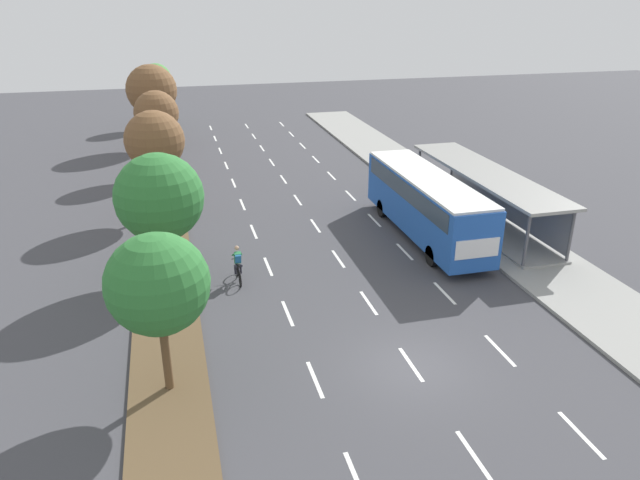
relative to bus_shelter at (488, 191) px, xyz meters
name	(u,v)px	position (x,y,z in m)	size (l,w,h in m)	color
ground_plane	(413,367)	(-9.53, -12.20, -1.87)	(140.00, 140.00, 0.00)	#424247
median_strip	(162,203)	(-17.83, 7.80, -1.81)	(2.60, 52.00, 0.12)	brown
sidewalk_right	(424,182)	(-0.28, 7.80, -1.79)	(4.50, 52.00, 0.15)	gray
lane_divider_left	(242,205)	(-13.03, 6.42, -1.86)	(0.14, 48.25, 0.01)	white
lane_divider_center	(298,200)	(-9.53, 6.42, -1.86)	(0.14, 48.25, 0.01)	white
lane_divider_right	(351,195)	(-6.03, 6.42, -1.86)	(0.14, 48.25, 0.01)	white
bus_shelter	(488,191)	(0.00, 0.00, 0.00)	(2.90, 13.34, 2.86)	gray
bus	(426,200)	(-4.28, -1.13, 0.20)	(2.54, 11.29, 3.37)	#2356B2
cyclist	(238,266)	(-14.59, -4.02, -1.07)	(0.46, 1.82, 1.71)	black
median_tree_nearest	(158,284)	(-17.81, -11.40, 2.05)	(3.22, 3.22, 5.42)	brown
median_tree_second	(159,197)	(-17.70, -2.79, 2.01)	(3.89, 3.89, 5.71)	brown
median_tree_third	(155,141)	(-17.84, 5.83, 2.56)	(3.36, 3.36, 6.01)	brown
median_tree_fourth	(156,113)	(-17.72, 14.44, 2.52)	(3.07, 3.07, 5.83)	brown
median_tree_fifth	(151,90)	(-18.05, 23.06, 2.86)	(4.10, 4.10, 6.67)	brown
median_tree_farthest	(156,79)	(-17.66, 31.67, 2.64)	(2.82, 2.82, 5.82)	brown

